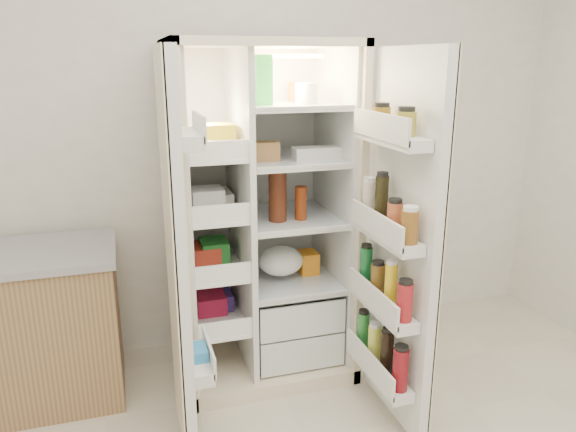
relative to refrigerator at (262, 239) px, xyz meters
name	(u,v)px	position (x,y,z in m)	size (l,w,h in m)	color
wall_back	(246,123)	(0.01, 0.35, 0.60)	(4.00, 0.02, 2.70)	white
refrigerator	(262,239)	(0.00, 0.00, 0.00)	(0.92, 0.70, 1.80)	beige
freezer_door	(178,261)	(-0.51, -0.60, 0.15)	(0.15, 0.40, 1.72)	silver
fridge_door	(399,249)	(0.47, -0.69, 0.13)	(0.17, 0.58, 1.72)	silver
kitchen_counter	(7,330)	(-1.32, -0.01, -0.34)	(1.11, 0.59, 0.80)	olive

